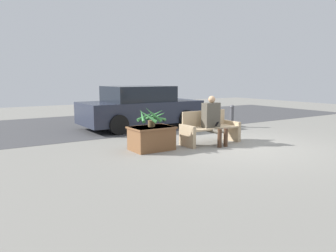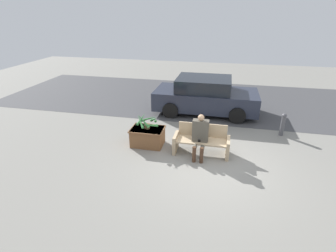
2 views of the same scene
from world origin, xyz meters
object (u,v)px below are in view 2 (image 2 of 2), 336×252
(bollard_post, at_px, (283,124))
(potted_plant, at_px, (147,122))
(person_seated, at_px, (200,134))
(planter_box, at_px, (148,136))
(bench, at_px, (202,141))
(parked_car, at_px, (205,96))

(bollard_post, bearing_deg, potted_plant, -158.68)
(person_seated, xyz_separation_m, bollard_post, (2.52, 1.91, -0.26))
(planter_box, distance_m, potted_plant, 0.48)
(bench, distance_m, parked_car, 3.36)
(person_seated, distance_m, planter_box, 1.68)
(person_seated, relative_size, bollard_post, 1.61)
(planter_box, bearing_deg, person_seated, -10.87)
(bench, height_order, planter_box, bench)
(bench, relative_size, planter_box, 1.59)
(bench, distance_m, bollard_post, 3.03)
(potted_plant, bearing_deg, planter_box, 166.89)
(potted_plant, bearing_deg, person_seated, -10.85)
(bench, relative_size, parked_car, 0.40)
(parked_car, relative_size, bollard_post, 5.21)
(planter_box, bearing_deg, potted_plant, -13.11)
(planter_box, xyz_separation_m, potted_plant, (0.01, -0.00, 0.48))
(person_seated, xyz_separation_m, parked_car, (-0.17, 3.52, 0.02))
(bench, height_order, bollard_post, bench)
(planter_box, bearing_deg, parked_car, 65.82)
(potted_plant, distance_m, parked_car, 3.51)
(potted_plant, height_order, bollard_post, potted_plant)
(person_seated, xyz_separation_m, planter_box, (-1.61, 0.31, -0.37))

